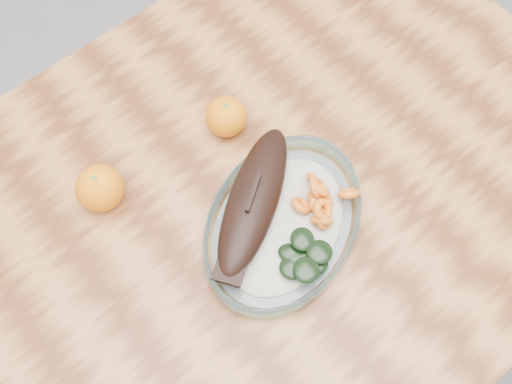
% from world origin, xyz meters
% --- Properties ---
extents(ground, '(3.00, 3.00, 0.00)m').
position_xyz_m(ground, '(0.00, 0.00, 0.00)').
color(ground, slate).
rests_on(ground, ground).
extents(dining_table, '(1.20, 0.80, 0.75)m').
position_xyz_m(dining_table, '(0.00, 0.00, 0.65)').
color(dining_table, '#5B2E15').
rests_on(dining_table, ground).
extents(plated_meal, '(0.67, 0.67, 0.08)m').
position_xyz_m(plated_meal, '(0.04, -0.06, 0.77)').
color(plated_meal, white).
rests_on(plated_meal, dining_table).
extents(orange_left, '(0.07, 0.07, 0.07)m').
position_xyz_m(orange_left, '(-0.13, 0.14, 0.78)').
color(orange_left, '#DF6004').
rests_on(orange_left, dining_table).
extents(orange_right, '(0.06, 0.06, 0.06)m').
position_xyz_m(orange_right, '(0.08, 0.12, 0.78)').
color(orange_right, '#DF6004').
rests_on(orange_right, dining_table).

